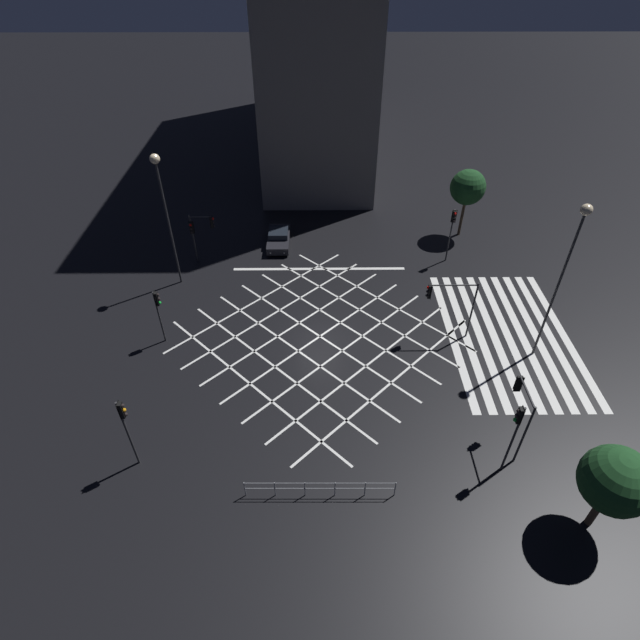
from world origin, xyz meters
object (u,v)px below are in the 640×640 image
object	(u,v)px
traffic_light_ne_cross	(204,227)
traffic_light_se_main	(452,225)
traffic_light_ne_main	(193,233)
waiting_car	(279,238)
street_tree_near	(616,481)
traffic_light_nw_cross	(125,421)
traffic_light_sw_main	(521,404)
street_lamp_east	(161,188)
traffic_light_sw_cross	(516,427)
traffic_light_median_south	(449,298)
street_lamp_west	(571,250)
traffic_light_median_north	(158,307)
street_tree_far	(468,187)

from	to	relation	value
traffic_light_ne_cross	traffic_light_se_main	size ratio (longest dim) A/B	0.86
traffic_light_ne_main	waiting_car	size ratio (longest dim) A/B	0.85
traffic_light_se_main	street_tree_near	size ratio (longest dim) A/B	0.91
traffic_light_nw_cross	traffic_light_sw_main	distance (m)	18.58
traffic_light_sw_main	traffic_light_ne_main	bearing A→B (deg)	48.09
traffic_light_ne_main	street_lamp_east	size ratio (longest dim) A/B	0.36
traffic_light_se_main	traffic_light_sw_cross	world-z (taller)	traffic_light_sw_cross
traffic_light_median_south	traffic_light_ne_main	distance (m)	19.35
street_lamp_west	street_tree_near	world-z (taller)	street_lamp_west
traffic_light_median_north	waiting_car	xyz separation A→B (m)	(11.67, -6.48, -2.16)
traffic_light_se_main	waiting_car	distance (m)	13.60
traffic_light_sw_main	traffic_light_ne_cross	distance (m)	25.30
street_tree_far	waiting_car	world-z (taller)	street_tree_far
traffic_light_median_north	traffic_light_sw_cross	distance (m)	20.79
traffic_light_ne_cross	traffic_light_sw_cross	distance (m)	25.86
traffic_light_ne_cross	waiting_car	distance (m)	6.16
traffic_light_nw_cross	traffic_light_sw_cross	xyz separation A→B (m)	(-0.51, -17.71, 0.05)
traffic_light_ne_cross	street_tree_near	distance (m)	30.08
traffic_light_se_main	traffic_light_ne_main	distance (m)	19.29
traffic_light_ne_cross	traffic_light_sw_cross	world-z (taller)	traffic_light_sw_cross
traffic_light_sw_cross	waiting_car	bearing A→B (deg)	-60.53
traffic_light_sw_main	street_tree_near	world-z (taller)	street_tree_near
traffic_light_ne_cross	traffic_light_ne_main	world-z (taller)	traffic_light_ne_cross
traffic_light_nw_cross	traffic_light_median_north	bearing A→B (deg)	94.79
traffic_light_median_north	street_lamp_east	distance (m)	7.92
traffic_light_median_south	traffic_light_ne_cross	size ratio (longest dim) A/B	1.11
street_lamp_east	traffic_light_nw_cross	bearing A→B (deg)	-175.69
traffic_light_ne_cross	waiting_car	xyz separation A→B (m)	(2.06, -5.39, -2.14)
traffic_light_median_south	street_lamp_east	size ratio (longest dim) A/B	0.43
traffic_light_median_north	traffic_light_sw_cross	bearing A→B (deg)	-27.32
traffic_light_median_north	traffic_light_ne_main	size ratio (longest dim) A/B	1.10
traffic_light_nw_cross	street_lamp_west	world-z (taller)	street_lamp_west
traffic_light_median_north	street_tree_near	world-z (taller)	street_tree_near
street_lamp_east	waiting_car	xyz separation A→B (m)	(5.23, -6.89, -6.75)
traffic_light_median_north	traffic_light_sw_main	distance (m)	20.87
traffic_light_median_south	street_tree_near	xyz separation A→B (m)	(-12.62, -4.13, 0.21)
street_tree_far	traffic_light_nw_cross	bearing A→B (deg)	136.90
traffic_light_se_main	waiting_car	world-z (taller)	traffic_light_se_main
traffic_light_ne_cross	waiting_car	size ratio (longest dim) A/B	0.92
street_lamp_west	traffic_light_nw_cross	bearing A→B (deg)	109.08
traffic_light_median_south	traffic_light_sw_cross	world-z (taller)	traffic_light_sw_cross
traffic_light_median_south	traffic_light_ne_main	bearing A→B (deg)	-27.13
traffic_light_ne_main	street_tree_near	world-z (taller)	street_tree_near
waiting_car	traffic_light_ne_cross	bearing A→B (deg)	-69.08
traffic_light_ne_main	street_lamp_east	world-z (taller)	street_lamp_east
waiting_car	traffic_light_nw_cross	bearing A→B (deg)	-15.46
traffic_light_sw_main	street_tree_near	bearing A→B (deg)	-151.84
street_tree_far	waiting_car	xyz separation A→B (m)	(-1.46, 15.01, -3.62)
traffic_light_se_main	traffic_light_ne_cross	bearing A→B (deg)	-91.68
traffic_light_nw_cross	traffic_light_median_south	world-z (taller)	traffic_light_nw_cross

